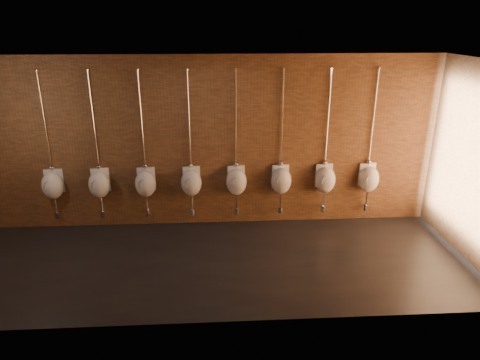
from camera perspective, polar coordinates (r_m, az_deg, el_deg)
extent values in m
plane|color=black|center=(7.19, -3.98, -10.87)|extent=(8.50, 8.50, 0.00)
cube|color=black|center=(6.16, -4.73, 15.43)|extent=(8.50, 3.00, 0.04)
cube|color=brown|center=(7.93, -4.20, 4.82)|extent=(8.50, 0.04, 3.20)
cube|color=brown|center=(5.11, -4.52, -4.30)|extent=(8.50, 0.04, 3.20)
cube|color=brown|center=(7.70, 29.19, 1.71)|extent=(0.04, 3.00, 3.20)
ellipsoid|color=white|center=(8.56, -23.73, -0.71)|extent=(0.44, 0.40, 0.51)
cube|color=white|center=(8.66, -23.50, -0.08)|extent=(0.33, 0.10, 0.46)
cylinder|color=#A5A5A5|center=(8.44, -24.04, -0.83)|extent=(0.23, 0.06, 0.22)
cylinder|color=silver|center=(8.35, -24.61, 6.98)|extent=(0.03, 0.03, 1.80)
sphere|color=silver|center=(8.55, -23.81, 1.51)|extent=(0.09, 0.09, 0.09)
cylinder|color=silver|center=(8.21, -25.55, 13.08)|extent=(0.06, 0.06, 0.01)
cylinder|color=silver|center=(8.69, -23.39, -2.95)|extent=(0.04, 0.04, 0.34)
cylinder|color=silver|center=(8.77, -23.18, -4.33)|extent=(0.09, 0.09, 0.12)
cylinder|color=silver|center=(8.85, -23.01, -4.10)|extent=(0.04, 0.17, 0.04)
ellipsoid|color=white|center=(8.30, -18.25, -0.61)|extent=(0.44, 0.40, 0.51)
cube|color=white|center=(8.40, -18.08, 0.03)|extent=(0.33, 0.10, 0.46)
cylinder|color=#A5A5A5|center=(8.17, -18.49, -0.73)|extent=(0.23, 0.06, 0.22)
cylinder|color=silver|center=(8.08, -18.98, 7.34)|extent=(0.03, 0.03, 1.80)
sphere|color=silver|center=(8.29, -18.33, 1.68)|extent=(0.09, 0.09, 0.09)
cylinder|color=silver|center=(7.94, -19.74, 13.66)|extent=(0.06, 0.06, 0.01)
cylinder|color=silver|center=(8.43, -17.98, -2.92)|extent=(0.04, 0.04, 0.34)
cylinder|color=silver|center=(8.52, -17.81, -4.34)|extent=(0.09, 0.09, 0.12)
cylinder|color=silver|center=(8.60, -17.68, -4.10)|extent=(0.04, 0.17, 0.04)
ellipsoid|color=white|center=(8.12, -12.48, -0.50)|extent=(0.44, 0.40, 0.51)
cube|color=white|center=(8.22, -12.38, 0.15)|extent=(0.33, 0.10, 0.46)
cylinder|color=#A5A5A5|center=(7.99, -12.63, -0.62)|extent=(0.23, 0.06, 0.22)
cylinder|color=silver|center=(7.90, -13.01, 7.64)|extent=(0.03, 0.03, 1.80)
sphere|color=silver|center=(8.11, -12.55, 1.84)|extent=(0.09, 0.09, 0.09)
cylinder|color=silver|center=(7.75, -13.55, 14.13)|extent=(0.06, 0.06, 0.01)
cylinder|color=silver|center=(8.26, -12.29, -2.86)|extent=(0.04, 0.04, 0.34)
cylinder|color=silver|center=(8.35, -12.17, -4.31)|extent=(0.09, 0.09, 0.12)
cylinder|color=silver|center=(8.42, -12.09, -4.07)|extent=(0.04, 0.17, 0.04)
ellipsoid|color=white|center=(8.03, -6.52, -0.38)|extent=(0.44, 0.40, 0.51)
cube|color=white|center=(8.13, -6.49, 0.28)|extent=(0.33, 0.10, 0.46)
cylinder|color=#A5A5A5|center=(7.90, -6.57, -0.50)|extent=(0.23, 0.06, 0.22)
cylinder|color=silver|center=(7.80, -6.82, 7.86)|extent=(0.03, 0.03, 1.80)
sphere|color=silver|center=(8.01, -6.58, 1.99)|extent=(0.09, 0.09, 0.09)
cylinder|color=silver|center=(7.65, -7.11, 14.45)|extent=(0.06, 0.06, 0.01)
cylinder|color=silver|center=(8.16, -6.42, -2.77)|extent=(0.04, 0.04, 0.34)
cylinder|color=silver|center=(8.26, -6.35, -4.23)|extent=(0.09, 0.09, 0.12)
cylinder|color=silver|center=(8.33, -6.33, -3.99)|extent=(0.04, 0.17, 0.04)
ellipsoid|color=white|center=(8.02, -0.48, -0.26)|extent=(0.44, 0.40, 0.51)
cube|color=white|center=(8.12, -0.53, 0.40)|extent=(0.33, 0.10, 0.46)
cylinder|color=#A5A5A5|center=(7.89, -0.43, -0.38)|extent=(0.23, 0.06, 0.22)
cylinder|color=silver|center=(7.79, -0.55, 8.00)|extent=(0.03, 0.03, 1.80)
sphere|color=silver|center=(8.01, -0.52, 2.12)|extent=(0.09, 0.09, 0.09)
cylinder|color=silver|center=(7.65, -0.57, 14.60)|extent=(0.06, 0.06, 0.01)
cylinder|color=silver|center=(8.16, -0.47, -2.65)|extent=(0.04, 0.04, 0.34)
cylinder|color=silver|center=(8.25, -0.47, -4.11)|extent=(0.09, 0.09, 0.12)
cylinder|color=silver|center=(8.33, -0.50, -3.87)|extent=(0.04, 0.17, 0.04)
ellipsoid|color=white|center=(8.11, 5.50, -0.13)|extent=(0.44, 0.40, 0.51)
cube|color=white|center=(8.21, 5.38, 0.52)|extent=(0.33, 0.10, 0.46)
cylinder|color=#A5A5A5|center=(7.98, 5.64, -0.25)|extent=(0.23, 0.06, 0.22)
cylinder|color=silver|center=(7.88, 5.67, 8.04)|extent=(0.03, 0.03, 1.80)
sphere|color=silver|center=(8.09, 5.47, 2.22)|extent=(0.09, 0.09, 0.09)
cylinder|color=silver|center=(7.74, 5.91, 14.56)|extent=(0.06, 0.06, 0.01)
cylinder|color=silver|center=(8.24, 5.42, -2.50)|extent=(0.04, 0.04, 0.34)
cylinder|color=silver|center=(8.33, 5.36, -3.95)|extent=(0.09, 0.09, 0.12)
cylinder|color=silver|center=(8.41, 5.28, -3.72)|extent=(0.04, 0.17, 0.04)
ellipsoid|color=white|center=(8.28, 11.30, -0.01)|extent=(0.44, 0.40, 0.51)
cube|color=white|center=(8.37, 11.11, 0.63)|extent=(0.33, 0.10, 0.46)
cylinder|color=#A5A5A5|center=(8.15, 11.53, -0.12)|extent=(0.23, 0.06, 0.22)
cylinder|color=silver|center=(8.05, 11.68, 7.99)|extent=(0.03, 0.03, 1.80)
sphere|color=silver|center=(8.26, 11.28, 2.29)|extent=(0.09, 0.09, 0.09)
cylinder|color=silver|center=(7.91, 12.16, 14.36)|extent=(0.06, 0.06, 0.01)
cylinder|color=silver|center=(8.41, 11.13, -2.33)|extent=(0.04, 0.04, 0.34)
cylinder|color=silver|center=(8.50, 11.02, -3.76)|extent=(0.09, 0.09, 0.12)
cylinder|color=silver|center=(8.57, 10.89, -3.53)|extent=(0.04, 0.17, 0.04)
ellipsoid|color=white|center=(8.53, 16.81, 0.11)|extent=(0.44, 0.40, 0.51)
cube|color=white|center=(8.62, 16.56, 0.73)|extent=(0.33, 0.10, 0.46)
cylinder|color=#A5A5A5|center=(8.40, 17.11, 0.00)|extent=(0.23, 0.06, 0.22)
cylinder|color=silver|center=(8.31, 17.38, 7.86)|extent=(0.03, 0.03, 1.80)
sphere|color=silver|center=(8.51, 16.81, 2.34)|extent=(0.09, 0.09, 0.09)
cylinder|color=silver|center=(8.18, 18.06, 14.02)|extent=(0.06, 0.06, 0.01)
cylinder|color=silver|center=(8.65, 16.56, -2.15)|extent=(0.04, 0.04, 0.34)
cylinder|color=silver|center=(8.74, 16.41, -3.54)|extent=(0.09, 0.09, 0.12)
cylinder|color=silver|center=(8.81, 16.24, -3.32)|extent=(0.04, 0.17, 0.04)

